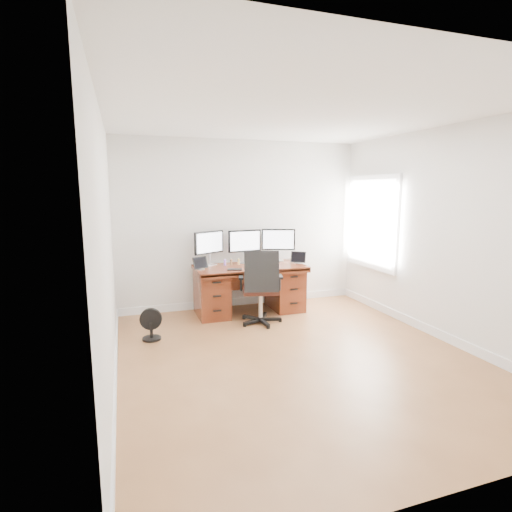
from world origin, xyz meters
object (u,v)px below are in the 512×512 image
object	(u,v)px
desk	(249,287)
monitor_center	(245,242)
office_chair	(261,300)
keyboard	(256,268)
floor_fan	(151,325)

from	to	relation	value
desk	monitor_center	distance (m)	0.72
desk	office_chair	bearing A→B (deg)	-91.93
monitor_center	keyboard	world-z (taller)	monitor_center
floor_fan	keyboard	world-z (taller)	keyboard
desk	monitor_center	world-z (taller)	monitor_center
desk	monitor_center	bearing A→B (deg)	89.96
monitor_center	desk	bearing A→B (deg)	-95.62
monitor_center	keyboard	xyz separation A→B (m)	(0.02, -0.50, -0.33)
office_chair	keyboard	world-z (taller)	office_chair
floor_fan	monitor_center	world-z (taller)	monitor_center
desk	office_chair	xyz separation A→B (m)	(-0.02, -0.60, -0.04)
office_chair	keyboard	distance (m)	0.53
floor_fan	keyboard	distance (m)	1.74
desk	keyboard	bearing A→B (deg)	-86.00
office_chair	keyboard	bearing A→B (deg)	98.87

